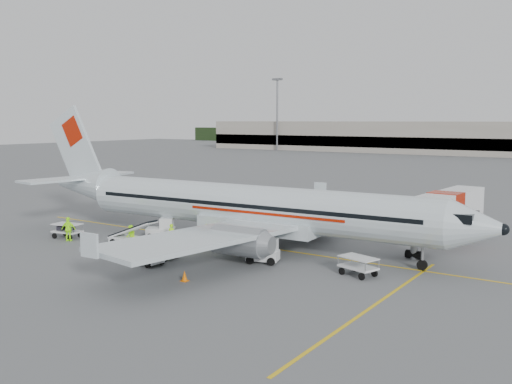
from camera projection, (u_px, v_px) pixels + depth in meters
ground at (241, 244)px, 43.37m from camera, size 360.00×360.00×0.00m
stripe_lead at (241, 244)px, 43.37m from camera, size 44.00×0.20×0.01m
stripe_cross at (374, 305)px, 29.04m from camera, size 0.20×20.00×0.01m
terminal_west at (382, 136)px, 171.99m from camera, size 110.00×22.00×9.00m
mast_west at (277, 115)px, 177.90m from camera, size 3.20×1.20×22.00m
aircraft at (250, 177)px, 41.81m from camera, size 39.16×31.36×10.43m
jet_bridge at (445, 219)px, 42.87m from camera, size 4.05×15.47×4.01m
belt_loader at (134, 230)px, 41.68m from camera, size 5.27×2.10×2.82m
tug_fore at (263, 251)px, 37.63m from camera, size 2.36×1.79×1.61m
tug_mid at (147, 252)px, 37.17m from camera, size 2.15×1.31×1.61m
tug_aft at (161, 228)px, 45.19m from camera, size 2.53×2.27×1.70m
cart_loaded_a at (217, 239)px, 42.06m from camera, size 2.85×2.17×1.32m
cart_loaded_b at (67, 231)px, 45.57m from camera, size 2.45×1.69×1.18m
cart_empty_a at (161, 250)px, 38.89m from camera, size 2.32×1.52×1.15m
cart_empty_b at (358, 266)px, 34.50m from camera, size 2.55×1.95×1.18m
cone_port at (306, 209)px, 58.84m from camera, size 0.36×0.36×0.59m
cone_stbd at (185, 276)px, 33.37m from camera, size 0.39×0.39×0.64m
crew_a at (171, 234)px, 43.02m from camera, size 0.65×0.49×1.61m
crew_b at (131, 236)px, 42.31m from camera, size 1.02×0.97×1.66m
crew_c at (207, 237)px, 41.46m from camera, size 1.31×1.38×1.88m
crew_d at (69, 229)px, 44.37m from camera, size 1.20×0.94×1.90m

